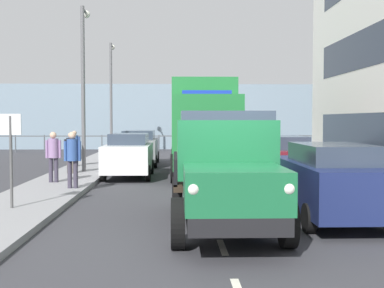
% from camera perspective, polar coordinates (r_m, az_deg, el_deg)
% --- Properties ---
extents(ground_plane, '(80.00, 80.00, 0.00)m').
position_cam_1_polar(ground_plane, '(17.69, 0.82, -4.56)').
color(ground_plane, '#38383D').
extents(sidewalk_left, '(2.27, 36.60, 0.15)m').
position_cam_1_polar(sidewalk_left, '(18.52, 15.69, -4.10)').
color(sidewalk_left, gray).
rests_on(sidewalk_left, ground_plane).
extents(sidewalk_right, '(2.27, 36.60, 0.15)m').
position_cam_1_polar(sidewalk_right, '(18.09, -14.42, -4.25)').
color(sidewalk_right, gray).
rests_on(sidewalk_right, ground_plane).
extents(road_centreline_markings, '(0.12, 32.36, 0.01)m').
position_cam_1_polar(road_centreline_markings, '(17.03, 0.92, -4.83)').
color(road_centreline_markings, silver).
rests_on(road_centreline_markings, ground_plane).
extents(sea_horizon, '(80.00, 0.80, 5.00)m').
position_cam_1_polar(sea_horizon, '(38.84, -0.66, 3.13)').
color(sea_horizon, gray).
rests_on(sea_horizon, ground_plane).
extents(seawall_railing, '(28.08, 0.08, 1.20)m').
position_cam_1_polar(seawall_railing, '(35.26, -0.54, 0.59)').
color(seawall_railing, '#4C5156').
rests_on(seawall_railing, ground_plane).
extents(truck_vintage_green, '(2.17, 5.64, 2.43)m').
position_cam_1_polar(truck_vintage_green, '(10.06, 3.85, -3.39)').
color(truck_vintage_green, black).
rests_on(truck_vintage_green, ground_plane).
extents(lorry_cargo_green, '(2.58, 8.20, 3.87)m').
position_cam_1_polar(lorry_cargo_green, '(20.65, 1.19, 2.26)').
color(lorry_cargo_green, '#1E7033').
rests_on(lorry_cargo_green, ground_plane).
extents(car_navy_kerbside_near, '(1.86, 4.44, 1.72)m').
position_cam_1_polar(car_navy_kerbside_near, '(11.74, 15.45, -3.99)').
color(car_navy_kerbside_near, navy).
rests_on(car_navy_kerbside_near, ground_plane).
extents(car_maroon_kerbside_1, '(1.89, 3.88, 1.72)m').
position_cam_1_polar(car_maroon_kerbside_1, '(17.06, 9.93, -1.85)').
color(car_maroon_kerbside_1, maroon).
rests_on(car_maroon_kerbside_1, ground_plane).
extents(car_black_kerbside_2, '(1.81, 4.02, 1.72)m').
position_cam_1_polar(car_black_kerbside_2, '(21.75, 7.35, -0.85)').
color(car_black_kerbside_2, black).
rests_on(car_black_kerbside_2, ground_plane).
extents(car_white_oppositeside_0, '(1.82, 4.06, 1.72)m').
position_cam_1_polar(car_white_oppositeside_0, '(19.73, -7.21, -1.21)').
color(car_white_oppositeside_0, white).
rests_on(car_white_oppositeside_0, ground_plane).
extents(car_grey_oppositeside_1, '(1.91, 4.56, 1.72)m').
position_cam_1_polar(car_grey_oppositeside_1, '(25.06, -6.08, -0.36)').
color(car_grey_oppositeside_1, slate).
rests_on(car_grey_oppositeside_1, ground_plane).
extents(pedestrian_by_lamp, '(0.53, 0.34, 1.74)m').
position_cam_1_polar(pedestrian_by_lamp, '(15.83, -13.45, -1.21)').
color(pedestrian_by_lamp, '#383342').
rests_on(pedestrian_by_lamp, sidewalk_right).
extents(pedestrian_strolling, '(0.53, 0.34, 1.70)m').
position_cam_1_polar(pedestrian_strolling, '(17.50, -15.51, -0.95)').
color(pedestrian_strolling, '#383342').
rests_on(pedestrian_strolling, sidewalk_right).
extents(pedestrian_couple_b, '(0.53, 0.34, 1.61)m').
position_cam_1_polar(pedestrian_couple_b, '(20.26, -13.63, -0.60)').
color(pedestrian_couple_b, '#4C473D').
rests_on(pedestrian_couple_b, sidewalk_right).
extents(pedestrian_with_bag, '(0.53, 0.34, 1.61)m').
position_cam_1_polar(pedestrian_with_bag, '(23.41, -13.23, -0.15)').
color(pedestrian_with_bag, black).
rests_on(pedestrian_with_bag, sidewalk_right).
extents(lamp_post_promenade, '(0.32, 1.14, 6.70)m').
position_cam_1_polar(lamp_post_promenade, '(21.08, -12.23, 7.79)').
color(lamp_post_promenade, '#59595B').
rests_on(lamp_post_promenade, sidewalk_right).
extents(lamp_post_far, '(0.32, 1.14, 6.85)m').
position_cam_1_polar(lamp_post_far, '(31.57, -9.18, 6.26)').
color(lamp_post_far, '#59595B').
rests_on(lamp_post_far, sidewalk_right).
extents(street_sign, '(0.50, 0.07, 2.25)m').
position_cam_1_polar(street_sign, '(12.67, -19.93, 0.01)').
color(street_sign, '#4C4C4C').
rests_on(street_sign, sidewalk_right).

